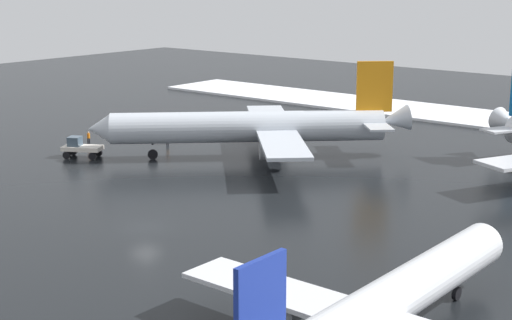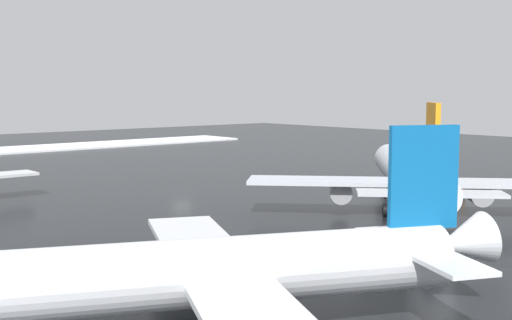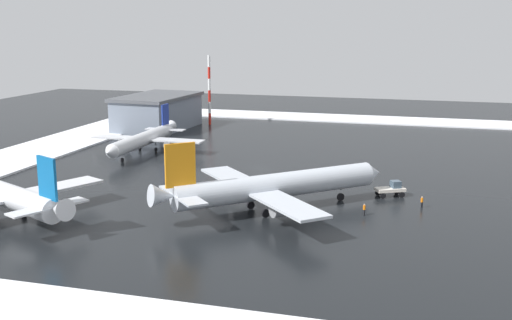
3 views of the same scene
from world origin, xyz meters
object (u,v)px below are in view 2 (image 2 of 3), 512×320
object	(u,v)px
airplane_parked_portside	(407,176)
ground_crew_by_nose_gear	(464,188)
ground_crew_near_tug	(453,177)
airplane_far_rear	(181,274)
pushback_tug	(398,174)

from	to	relation	value
airplane_parked_portside	ground_crew_by_nose_gear	world-z (taller)	airplane_parked_portside
ground_crew_by_nose_gear	airplane_parked_portside	bearing A→B (deg)	-156.58
airplane_parked_portside	ground_crew_by_nose_gear	distance (m)	13.67
airplane_parked_portside	ground_crew_near_tug	world-z (taller)	airplane_parked_portside
ground_crew_near_tug	airplane_parked_portside	bearing A→B (deg)	-115.70
airplane_far_rear	ground_crew_by_nose_gear	size ratio (longest dim) A/B	19.31
airplane_far_rear	ground_crew_near_tug	world-z (taller)	airplane_far_rear
pushback_tug	ground_crew_by_nose_gear	distance (m)	11.92
airplane_parked_portside	airplane_far_rear	xyz separation A→B (m)	(13.20, -36.40, -0.29)
ground_crew_by_nose_gear	pushback_tug	bearing A→B (deg)	92.50
airplane_parked_portside	pushback_tug	world-z (taller)	airplane_parked_portside
airplane_far_rear	pushback_tug	world-z (taller)	airplane_far_rear
ground_crew_near_tug	airplane_far_rear	bearing A→B (deg)	-116.09
airplane_far_rear	ground_crew_by_nose_gear	distance (m)	51.89
pushback_tug	ground_crew_by_nose_gear	xyz separation A→B (m)	(11.55, -2.94, -0.31)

